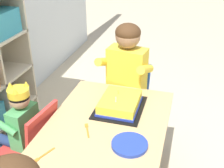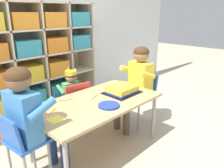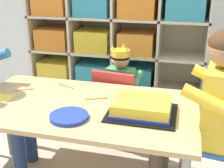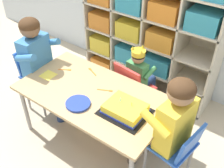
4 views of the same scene
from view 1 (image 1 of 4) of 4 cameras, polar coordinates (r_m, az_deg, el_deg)
The scene contains 9 objects.
activity_table at distance 1.76m, azimuth -2.62°, elevation -12.02°, with size 1.35×0.75×0.57m.
classroom_chair_blue at distance 2.10m, azimuth -15.02°, elevation -10.79°, with size 0.39×0.36×0.65m.
child_with_crown at distance 2.09m, azimuth -17.87°, elevation -7.27°, with size 0.32×0.32×0.81m.
classroom_chair_guest_side at distance 2.46m, azimuth 3.25°, elevation -1.88°, with size 0.39×0.37×0.68m.
guest_at_table_side at distance 2.27m, azimuth 2.37°, elevation 1.70°, with size 0.45×0.44×1.05m.
birthday_cake_on_tray at distance 1.99m, azimuth 1.56°, elevation -3.89°, with size 0.38×0.32×0.12m.
paper_plate_stack at distance 1.68m, azimuth 3.49°, elevation -11.81°, with size 0.21×0.21×0.02m, color #233DA3.
fork_by_napkin at distance 1.81m, azimuth -4.92°, elevation -8.91°, with size 0.13×0.08×0.00m.
fork_beside_plate_stack at distance 1.66m, azimuth -13.48°, elevation -13.59°, with size 0.14×0.07×0.00m.
Camera 1 is at (-1.27, -0.44, 1.67)m, focal length 46.41 mm.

